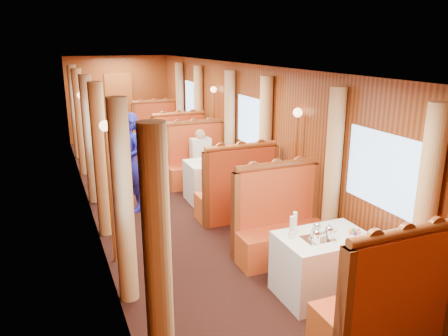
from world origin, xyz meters
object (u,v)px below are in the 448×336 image
banquette_near_aft (280,228)px  banquette_far_fwd (178,149)px  banquette_near_fwd (384,309)px  table_mid (215,181)px  table_near (323,265)px  banquette_mid_aft (198,165)px  steward (130,163)px  banquette_far_aft (157,133)px  tea_tray (318,239)px  rose_vase_mid (216,152)px  fruit_plate (354,233)px  teapot_left (316,238)px  teapot_right (329,234)px  table_far (167,142)px  teapot_back (317,230)px  passenger (201,152)px  banquette_mid_fwd (237,195)px

banquette_near_aft → banquette_far_fwd: (0.00, 4.97, 0.00)m
banquette_near_fwd → table_mid: bearing=90.0°
table_near → table_mid: size_ratio=1.00×
banquette_mid_aft → steward: bearing=-148.9°
banquette_near_fwd → banquette_far_aft: 9.03m
tea_tray → banquette_near_aft: bearing=83.0°
banquette_mid_aft → steward: size_ratio=0.77×
banquette_far_fwd → steward: bearing=-122.8°
rose_vase_mid → banquette_far_aft: bearing=90.3°
fruit_plate → steward: 4.13m
banquette_near_fwd → teapot_left: bearing=103.4°
rose_vase_mid → banquette_near_fwd: bearing=-90.3°
banquette_near_aft → banquette_far_fwd: 4.97m
banquette_near_fwd → teapot_right: size_ratio=8.08×
table_far → teapot_back: teapot_back is taller
table_far → teapot_left: teapot_left is taller
banquette_far_fwd → teapot_back: size_ratio=9.38×
tea_tray → banquette_far_aft: bearing=89.1°
banquette_mid_aft → passenger: banquette_mid_aft is taller
tea_tray → rose_vase_mid: rose_vase_mid is taller
rose_vase_mid → banquette_near_aft: bearing=-90.5°
banquette_mid_fwd → fruit_plate: banquette_mid_fwd is taller
banquette_near_fwd → banquette_near_aft: 2.03m
banquette_mid_aft → teapot_right: bearing=-90.3°
table_far → passenger: size_ratio=1.38×
banquette_near_fwd → fruit_plate: bearing=69.8°
banquette_mid_aft → fruit_plate: size_ratio=6.20×
table_far → banquette_far_aft: size_ratio=0.78×
tea_tray → rose_vase_mid: (0.15, 3.56, 0.17)m
banquette_mid_aft → teapot_back: bearing=-90.9°
teapot_back → rose_vase_mid: 3.45m
banquette_far_fwd → rose_vase_mid: (0.02, -2.48, 0.50)m
table_mid → banquette_mid_fwd: bearing=-90.0°
steward → teapot_back: bearing=-1.4°
table_far → banquette_near_fwd: bearing=-90.0°
banquette_mid_aft → table_far: (0.00, 2.49, -0.05)m
table_far → banquette_mid_aft: bearing=-90.0°
banquette_mid_fwd → banquette_far_fwd: bearing=90.0°
banquette_mid_aft → teapot_back: (-0.07, -4.46, 0.38)m
teapot_left → banquette_near_aft: bearing=92.2°
banquette_near_aft → table_far: bearing=90.0°
banquette_mid_fwd → teapot_back: size_ratio=9.38×
table_near → table_far: 7.00m
table_mid → teapot_right: bearing=-90.3°
banquette_near_aft → tea_tray: 1.12m
table_far → banquette_far_aft: 1.02m
table_near → fruit_plate: bearing=-15.4°
banquette_mid_aft → table_far: 2.49m
teapot_back → passenger: passenger is taller
passenger → table_near: bearing=-90.0°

